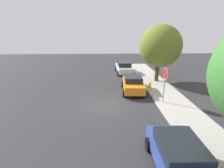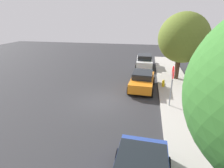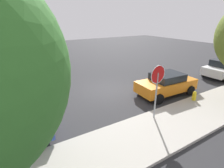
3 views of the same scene
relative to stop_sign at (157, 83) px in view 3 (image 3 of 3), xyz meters
name	(u,v)px [view 3 (image 3 of 3)]	position (x,y,z in m)	size (l,w,h in m)	color
ground_plane	(108,90)	(0.04, -4.50, -1.99)	(60.00, 60.00, 0.00)	#2D2D30
sidewalk_curb	(166,127)	(0.04, 0.82, -1.92)	(32.00, 2.77, 0.14)	#B2ADA3
stop_sign	(157,83)	(0.00, 0.00, 0.00)	(0.88, 0.08, 2.84)	gray
parked_car_orange	(166,84)	(-2.89, -1.91, -1.23)	(4.11, 2.13, 1.46)	orange
fire_hydrant	(194,97)	(-3.46, -0.17, -1.63)	(0.30, 0.22, 0.72)	gold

